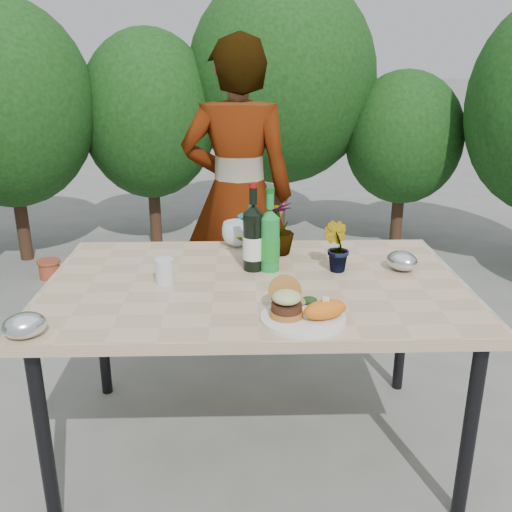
{
  "coord_description": "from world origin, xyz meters",
  "views": [
    {
      "loc": [
        -0.05,
        -2.03,
        1.57
      ],
      "look_at": [
        0.0,
        -0.08,
        0.88
      ],
      "focal_mm": 40.0,
      "sensor_mm": 36.0,
      "label": 1
    }
  ],
  "objects_px": {
    "person": "(238,196)",
    "wine_bottle": "(253,239)",
    "dinner_plate": "(303,318)",
    "patio_table": "(255,295)"
  },
  "relations": [
    {
      "from": "dinner_plate",
      "to": "wine_bottle",
      "type": "bearing_deg",
      "value": 107.69
    },
    {
      "from": "dinner_plate",
      "to": "person",
      "type": "xyz_separation_m",
      "value": [
        -0.21,
        1.38,
        0.08
      ]
    },
    {
      "from": "patio_table",
      "to": "dinner_plate",
      "type": "distance_m",
      "value": 0.38
    },
    {
      "from": "person",
      "to": "wine_bottle",
      "type": "bearing_deg",
      "value": 97.76
    },
    {
      "from": "dinner_plate",
      "to": "patio_table",
      "type": "bearing_deg",
      "value": 112.96
    },
    {
      "from": "wine_bottle",
      "to": "person",
      "type": "height_order",
      "value": "person"
    },
    {
      "from": "person",
      "to": "dinner_plate",
      "type": "bearing_deg",
      "value": 102.62
    },
    {
      "from": "wine_bottle",
      "to": "person",
      "type": "bearing_deg",
      "value": 83.89
    },
    {
      "from": "dinner_plate",
      "to": "person",
      "type": "height_order",
      "value": "person"
    },
    {
      "from": "patio_table",
      "to": "person",
      "type": "distance_m",
      "value": 1.04
    }
  ]
}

